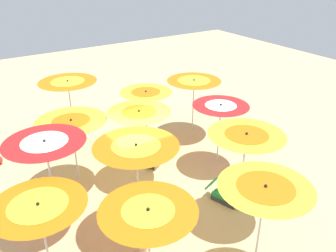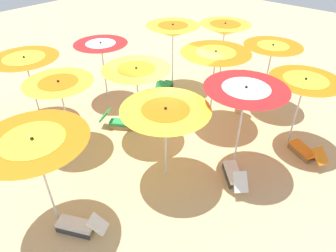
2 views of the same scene
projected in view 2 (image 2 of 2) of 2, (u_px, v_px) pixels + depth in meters
name	position (u px, v px, depth m)	size (l,w,h in m)	color
ground	(167.00, 125.00, 10.36)	(37.16, 37.16, 0.04)	#D1B57F
beach_umbrella_0	(25.00, 62.00, 9.63)	(2.16, 2.16, 2.25)	silver
beach_umbrella_1	(59.00, 88.00, 8.47)	(1.94, 1.94, 2.17)	silver
beach_umbrella_2	(35.00, 147.00, 5.90)	(2.19, 2.19, 2.45)	silver
beach_umbrella_3	(101.00, 48.00, 10.78)	(1.92, 1.92, 2.22)	silver
beach_umbrella_4	(137.00, 74.00, 8.77)	(2.00, 2.00, 2.34)	silver
beach_umbrella_5	(166.00, 116.00, 7.32)	(2.21, 2.21, 2.17)	silver
beach_umbrella_6	(173.00, 31.00, 11.43)	(2.04, 2.04, 2.56)	silver
beach_umbrella_7	(215.00, 58.00, 9.32)	(2.18, 2.18, 2.52)	silver
beach_umbrella_8	(245.00, 94.00, 7.44)	(2.10, 2.10, 2.52)	silver
beach_umbrella_9	(225.00, 29.00, 11.96)	(2.02, 2.02, 2.44)	silver
beach_umbrella_10	(272.00, 51.00, 10.23)	(1.96, 1.96, 2.36)	silver
beach_umbrella_11	(304.00, 86.00, 8.48)	(2.00, 2.00, 2.23)	silver
lounger_0	(119.00, 122.00, 10.13)	(1.16, 0.93, 0.64)	olive
lounger_1	(306.00, 151.00, 8.90)	(1.27, 0.89, 0.59)	olive
lounger_2	(79.00, 225.00, 6.80)	(1.22, 0.84, 0.57)	#333338
lounger_3	(164.00, 86.00, 12.22)	(0.64, 1.11, 0.62)	#333338
lounger_4	(234.00, 174.00, 8.09)	(1.14, 1.12, 0.64)	#333338
lounger_5	(50.00, 143.00, 9.20)	(0.79, 1.20, 0.70)	#333338
beachgoer_0	(241.00, 91.00, 10.51)	(0.30, 0.30, 1.68)	#D8A87F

